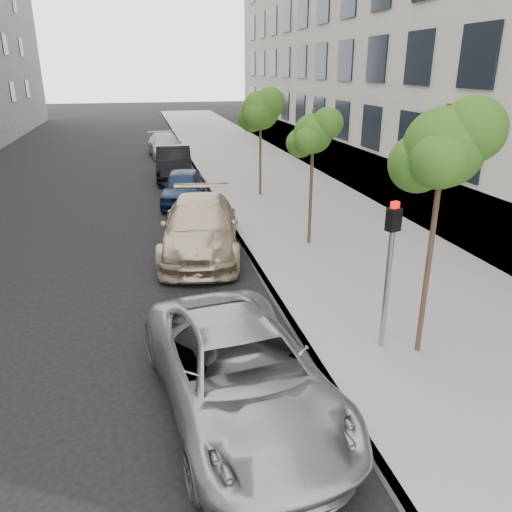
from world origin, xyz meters
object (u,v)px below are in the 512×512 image
object	(u,v)px
minivan	(240,372)
sedan_rear	(166,145)
signal_pole	(390,259)
sedan_black	(174,163)
tree_mid	(314,134)
suv	(200,227)
tree_near	(445,147)
sedan_blue	(183,187)
tree_far	(261,110)

from	to	relation	value
minivan	sedan_rear	bearing A→B (deg)	82.43
signal_pole	minivan	size ratio (longest dim) A/B	0.56
sedan_black	minivan	bearing A→B (deg)	-87.70
minivan	sedan_black	bearing A→B (deg)	82.14
tree_mid	suv	xyz separation A→B (m)	(-3.37, 0.27, -2.67)
tree_near	minivan	distance (m)	5.01
sedan_black	tree_mid	bearing A→B (deg)	-70.19
sedan_blue	tree_mid	bearing A→B (deg)	-52.21
signal_pole	suv	distance (m)	7.11
tree_mid	minivan	size ratio (longest dim) A/B	0.79
sedan_rear	tree_mid	bearing A→B (deg)	-84.32
suv	sedan_blue	world-z (taller)	suv
sedan_blue	sedan_black	world-z (taller)	sedan_black
minivan	sedan_rear	distance (m)	25.43
tree_near	tree_mid	distance (m)	6.52
tree_mid	minivan	bearing A→B (deg)	-116.68
tree_far	sedan_rear	bearing A→B (deg)	106.01
tree_near	sedan_rear	bearing A→B (deg)	97.70
tree_near	signal_pole	distance (m)	2.16
suv	tree_far	bearing A→B (deg)	70.53
sedan_blue	sedan_rear	size ratio (longest dim) A/B	0.84
sedan_rear	sedan_blue	bearing A→B (deg)	-94.74
tree_near	sedan_black	bearing A→B (deg)	100.59
signal_pole	tree_mid	bearing A→B (deg)	65.28
suv	tree_mid	bearing A→B (deg)	4.46
sedan_rear	minivan	bearing A→B (deg)	-95.54
tree_far	minivan	world-z (taller)	tree_far
minivan	suv	size ratio (longest dim) A/B	0.94
tree_mid	sedan_rear	xyz separation A→B (m)	(-3.33, 18.09, -2.77)
suv	sedan_black	distance (m)	11.02
tree_mid	sedan_blue	xyz separation A→B (m)	(-3.33, 6.28, -2.78)
tree_mid	sedan_black	distance (m)	12.07
tree_near	signal_pole	bearing A→B (deg)	153.87
tree_near	tree_far	bearing A→B (deg)	90.00
suv	sedan_black	bearing A→B (deg)	98.71
suv	sedan_blue	bearing A→B (deg)	98.50
tree_near	tree_far	world-z (taller)	tree_near
minivan	sedan_rear	size ratio (longest dim) A/B	1.08
minivan	sedan_blue	xyz separation A→B (m)	(0.36, 13.61, -0.04)
tree_far	suv	size ratio (longest dim) A/B	0.80
sedan_blue	sedan_black	size ratio (longest dim) A/B	0.84
sedan_black	suv	bearing A→B (deg)	-86.85
sedan_blue	sedan_black	xyz separation A→B (m)	(0.00, 5.01, 0.10)
tree_far	suv	bearing A→B (deg)	-118.43
tree_near	tree_mid	world-z (taller)	tree_near
tree_far	sedan_rear	world-z (taller)	tree_far
tree_near	sedan_black	size ratio (longest dim) A/B	0.98
tree_mid	tree_far	size ratio (longest dim) A/B	0.93
minivan	suv	xyz separation A→B (m)	(0.31, 7.60, 0.08)
tree_near	sedan_rear	distance (m)	25.04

